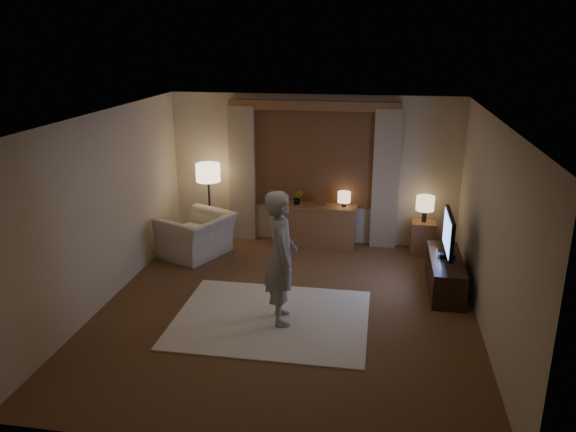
% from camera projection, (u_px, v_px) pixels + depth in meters
% --- Properties ---
extents(room, '(5.04, 5.54, 2.64)m').
position_uv_depth(room, '(293.00, 205.00, 7.64)').
color(room, brown).
rests_on(room, ground).
extents(rug, '(2.50, 2.00, 0.02)m').
position_uv_depth(rug, '(271.00, 318.00, 7.33)').
color(rug, '#F4E8CD').
rests_on(rug, floor).
extents(sideboard, '(1.20, 0.40, 0.70)m').
position_uv_depth(sideboard, '(320.00, 227.00, 9.79)').
color(sideboard, brown).
rests_on(sideboard, floor).
extents(picture_frame, '(0.16, 0.02, 0.20)m').
position_uv_depth(picture_frame, '(321.00, 202.00, 9.65)').
color(picture_frame, brown).
rests_on(picture_frame, sideboard).
extents(plant, '(0.17, 0.13, 0.30)m').
position_uv_depth(plant, '(298.00, 198.00, 9.70)').
color(plant, '#999999').
rests_on(plant, sideboard).
extents(table_lamp_sideboard, '(0.22, 0.22, 0.30)m').
position_uv_depth(table_lamp_sideboard, '(344.00, 198.00, 9.56)').
color(table_lamp_sideboard, black).
rests_on(table_lamp_sideboard, sideboard).
extents(floor_lamp, '(0.42, 0.42, 1.44)m').
position_uv_depth(floor_lamp, '(208.00, 177.00, 9.67)').
color(floor_lamp, black).
rests_on(floor_lamp, floor).
extents(armchair, '(1.31, 1.38, 0.71)m').
position_uv_depth(armchair, '(197.00, 236.00, 9.35)').
color(armchair, beige).
rests_on(armchair, floor).
extents(side_table, '(0.40, 0.40, 0.56)m').
position_uv_depth(side_table, '(423.00, 237.00, 9.49)').
color(side_table, brown).
rests_on(side_table, floor).
extents(table_lamp_side, '(0.30, 0.30, 0.44)m').
position_uv_depth(table_lamp_side, '(425.00, 204.00, 9.30)').
color(table_lamp_side, black).
rests_on(table_lamp_side, side_table).
extents(tv_stand, '(0.45, 1.40, 0.50)m').
position_uv_depth(tv_stand, '(445.00, 274.00, 8.10)').
color(tv_stand, black).
rests_on(tv_stand, floor).
extents(tv, '(0.22, 0.92, 0.66)m').
position_uv_depth(tv, '(449.00, 234.00, 7.91)').
color(tv, black).
rests_on(tv, tv_stand).
extents(person, '(0.57, 0.72, 1.74)m').
position_uv_depth(person, '(281.00, 258.00, 7.02)').
color(person, '#AFAAA2').
rests_on(person, rug).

